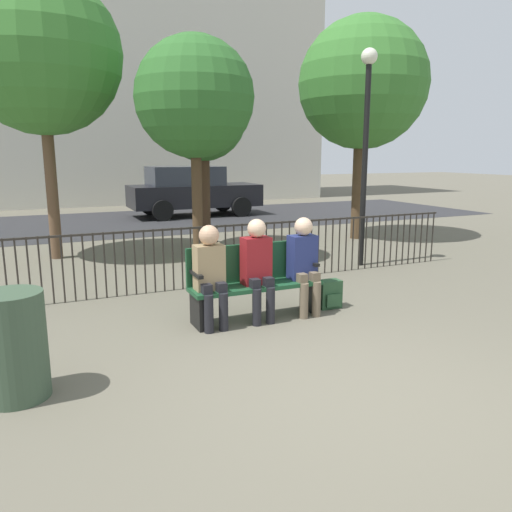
# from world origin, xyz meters

# --- Properties ---
(ground_plane) EXTENTS (80.00, 80.00, 0.00)m
(ground_plane) POSITION_xyz_m (0.00, 0.00, 0.00)
(ground_plane) COLOR #605B4C
(park_bench) EXTENTS (1.65, 0.45, 0.92)m
(park_bench) POSITION_xyz_m (0.00, 2.33, 0.49)
(park_bench) COLOR #194728
(park_bench) RESTS_ON ground
(seated_person_0) EXTENTS (0.34, 0.39, 1.22)m
(seated_person_0) POSITION_xyz_m (-0.60, 2.20, 0.69)
(seated_person_0) COLOR black
(seated_person_0) RESTS_ON ground
(seated_person_1) EXTENTS (0.34, 0.39, 1.26)m
(seated_person_1) POSITION_xyz_m (0.00, 2.20, 0.71)
(seated_person_1) COLOR black
(seated_person_1) RESTS_ON ground
(seated_person_2) EXTENTS (0.34, 0.39, 1.24)m
(seated_person_2) POSITION_xyz_m (0.64, 2.20, 0.70)
(seated_person_2) COLOR brown
(seated_person_2) RESTS_ON ground
(backpack) EXTENTS (0.31, 0.23, 0.37)m
(backpack) POSITION_xyz_m (1.08, 2.27, 0.18)
(backpack) COLOR #284C2D
(backpack) RESTS_ON ground
(fence_railing) EXTENTS (9.01, 0.03, 0.95)m
(fence_railing) POSITION_xyz_m (-0.02, 3.97, 0.56)
(fence_railing) COLOR #2D2823
(fence_railing) RESTS_ON ground
(tree_0) EXTENTS (1.91, 1.91, 3.77)m
(tree_0) POSITION_xyz_m (0.98, 7.17, 2.76)
(tree_0) COLOR #422D1E
(tree_0) RESTS_ON ground
(tree_1) EXTENTS (2.93, 2.93, 5.27)m
(tree_1) POSITION_xyz_m (-2.05, 7.23, 3.80)
(tree_1) COLOR brown
(tree_1) RESTS_ON ground
(tree_2) EXTENTS (2.97, 2.97, 5.08)m
(tree_2) POSITION_xyz_m (4.75, 6.77, 3.57)
(tree_2) COLOR #4C3823
(tree_2) RESTS_ON ground
(tree_3) EXTENTS (2.13, 2.13, 4.07)m
(tree_3) POSITION_xyz_m (0.36, 5.69, 2.98)
(tree_3) COLOR #4C3823
(tree_3) RESTS_ON ground
(lamp_post) EXTENTS (0.28, 0.28, 3.79)m
(lamp_post) POSITION_xyz_m (3.03, 4.25, 2.49)
(lamp_post) COLOR black
(lamp_post) RESTS_ON ground
(street_surface) EXTENTS (24.00, 6.00, 0.01)m
(street_surface) POSITION_xyz_m (0.00, 12.00, 0.00)
(street_surface) COLOR #2B2B2D
(street_surface) RESTS_ON ground
(parked_car_0) EXTENTS (4.20, 1.94, 1.62)m
(parked_car_0) POSITION_xyz_m (2.42, 12.69, 0.84)
(parked_car_0) COLOR black
(parked_car_0) RESTS_ON ground
(trash_bin) EXTENTS (0.53, 0.53, 0.92)m
(trash_bin) POSITION_xyz_m (-2.67, 1.22, 0.46)
(trash_bin) COLOR #384C38
(trash_bin) RESTS_ON ground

